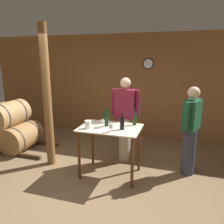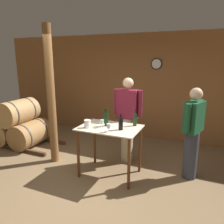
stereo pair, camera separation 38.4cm
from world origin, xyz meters
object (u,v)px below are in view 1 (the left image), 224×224
at_px(wooden_post, 47,98).
at_px(wine_glass_near_center, 111,126).
at_px(ice_bucket, 88,125).
at_px(wine_bottle_far_left, 104,118).
at_px(wine_bottle_right, 135,119).
at_px(person_visitor_with_scarf, 190,130).
at_px(wine_bottle_center, 122,123).
at_px(person_host, 125,118).
at_px(wine_glass_near_left, 103,122).
at_px(wine_bottle_left, 107,119).

distance_m(wooden_post, wine_glass_near_center, 1.43).
relative_size(wooden_post, ice_bucket, 19.45).
xyz_separation_m(wine_bottle_far_left, wine_bottle_right, (0.56, 0.05, 0.01)).
relative_size(wine_bottle_right, person_visitor_with_scarf, 0.18).
distance_m(wine_bottle_far_left, wine_bottle_center, 0.48).
xyz_separation_m(wine_glass_near_center, ice_bucket, (-0.43, 0.06, -0.03)).
relative_size(wine_glass_near_center, person_host, 0.08).
relative_size(wooden_post, wine_glass_near_left, 19.31).
relative_size(wine_bottle_far_left, wine_bottle_left, 0.86).
bearing_deg(wine_glass_near_left, wooden_post, 174.18).
distance_m(wine_bottle_center, wine_glass_near_left, 0.35).
distance_m(ice_bucket, person_host, 0.94).
bearing_deg(wine_bottle_far_left, wine_bottle_center, -32.30).
distance_m(wooden_post, wine_bottle_far_left, 1.15).
xyz_separation_m(wine_bottle_left, person_host, (0.19, 0.59, -0.12)).
height_order(wine_bottle_far_left, wine_glass_near_center, wine_bottle_far_left).
xyz_separation_m(wooden_post, wine_bottle_center, (1.50, -0.11, -0.33)).
distance_m(wine_bottle_center, wine_glass_near_center, 0.23).
height_order(wine_bottle_far_left, person_host, person_host).
distance_m(wine_bottle_right, wine_glass_near_left, 0.59).
height_order(wine_glass_near_left, person_host, person_host).
relative_size(wine_bottle_center, ice_bucket, 2.06).
xyz_separation_m(wooden_post, wine_glass_near_center, (1.36, -0.29, -0.34)).
bearing_deg(wooden_post, wine_bottle_right, 7.12).
distance_m(wine_glass_near_center, person_host, 0.89).
bearing_deg(wine_bottle_left, wine_bottle_center, -18.92).
bearing_deg(wooden_post, wine_bottle_center, -4.08).
relative_size(wine_glass_near_left, person_host, 0.08).
distance_m(wooden_post, wine_bottle_center, 1.54).
xyz_separation_m(wine_bottle_left, ice_bucket, (-0.26, -0.23, -0.05)).
xyz_separation_m(wine_bottle_center, wine_glass_near_center, (-0.14, -0.18, -0.01)).
relative_size(wine_bottle_right, ice_bucket, 2.15).
bearing_deg(person_host, wine_glass_near_center, -90.86).
xyz_separation_m(wooden_post, person_host, (1.38, 0.60, -0.44)).
bearing_deg(person_visitor_with_scarf, wine_glass_near_center, -150.74).
relative_size(wine_glass_near_left, ice_bucket, 1.01).
distance_m(wine_bottle_left, person_host, 0.64).
xyz_separation_m(wine_bottle_center, person_visitor_with_scarf, (1.12, 0.52, -0.17)).
xyz_separation_m(wine_glass_near_center, person_visitor_with_scarf, (1.26, 0.70, -0.16)).
relative_size(wine_bottle_far_left, person_host, 0.16).
height_order(wine_bottle_center, person_host, person_host).
relative_size(wooden_post, wine_bottle_center, 9.44).
bearing_deg(wine_bottle_left, person_host, 72.57).
xyz_separation_m(wine_bottle_center, wine_bottle_right, (0.15, 0.31, 0.01)).
height_order(wine_bottle_far_left, wine_bottle_left, wine_bottle_left).
height_order(wine_glass_near_left, ice_bucket, same).
height_order(wine_glass_near_center, person_host, person_host).
relative_size(wooden_post, wine_bottle_far_left, 9.92).
height_order(wooden_post, person_visitor_with_scarf, wooden_post).
distance_m(wine_bottle_far_left, person_visitor_with_scarf, 1.56).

